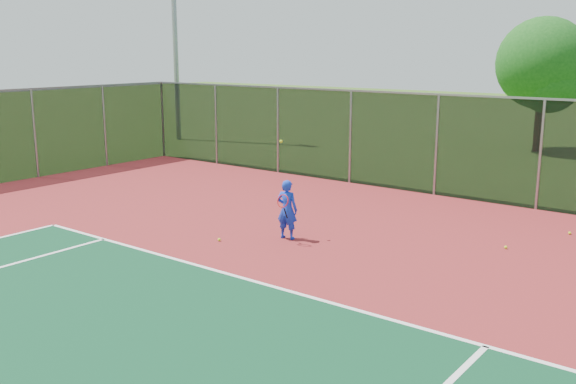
# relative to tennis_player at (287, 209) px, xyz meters

# --- Properties ---
(court_apron) EXTENTS (30.00, 20.00, 0.02)m
(court_apron) POSITION_rel_tennis_player_xyz_m (3.70, -3.63, -0.71)
(court_apron) COLOR maroon
(court_apron) RESTS_ON ground
(fence_back) EXTENTS (30.00, 0.06, 3.03)m
(fence_back) POSITION_rel_tennis_player_xyz_m (3.70, 6.37, 0.85)
(fence_back) COLOR black
(fence_back) RESTS_ON court_apron
(tennis_player) EXTENTS (0.59, 0.62, 2.26)m
(tennis_player) POSITION_rel_tennis_player_xyz_m (0.00, 0.00, 0.00)
(tennis_player) COLOR blue
(tennis_player) RESTS_ON court_apron
(practice_ball_1) EXTENTS (0.07, 0.07, 0.07)m
(practice_ball_1) POSITION_rel_tennis_player_xyz_m (4.29, 2.29, -0.66)
(practice_ball_1) COLOR #CCF01C
(practice_ball_1) RESTS_ON court_apron
(practice_ball_2) EXTENTS (0.07, 0.07, 0.07)m
(practice_ball_2) POSITION_rel_tennis_player_xyz_m (-1.10, -1.11, -0.66)
(practice_ball_2) COLOR #CCF01C
(practice_ball_2) RESTS_ON court_apron
(practice_ball_4) EXTENTS (0.07, 0.07, 0.07)m
(practice_ball_4) POSITION_rel_tennis_player_xyz_m (5.10, 4.32, -0.66)
(practice_ball_4) COLOR #CCF01C
(practice_ball_4) RESTS_ON court_apron
(tree_back_left) EXTENTS (3.87, 3.87, 5.69)m
(tree_back_left) POSITION_rel_tennis_player_xyz_m (0.57, 17.03, 2.85)
(tree_back_left) COLOR #3A2415
(tree_back_left) RESTS_ON ground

